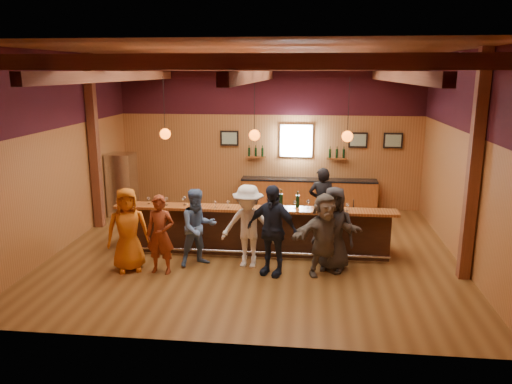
# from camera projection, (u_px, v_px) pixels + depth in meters

# --- Properties ---
(room) EXTENTS (9.04, 9.00, 4.52)m
(room) POSITION_uv_depth(u_px,v_px,m) (255.00, 111.00, 10.80)
(room) COLOR brown
(room) RESTS_ON ground
(bar_counter) EXTENTS (6.30, 1.07, 1.11)m
(bar_counter) POSITION_uv_depth(u_px,v_px,m) (256.00, 228.00, 11.53)
(bar_counter) COLOR black
(bar_counter) RESTS_ON ground
(back_bar_cabinet) EXTENTS (4.00, 0.52, 0.95)m
(back_bar_cabinet) POSITION_uv_depth(u_px,v_px,m) (308.00, 195.00, 14.86)
(back_bar_cabinet) COLOR brown
(back_bar_cabinet) RESTS_ON ground
(window) EXTENTS (0.95, 0.09, 0.95)m
(window) POSITION_uv_depth(u_px,v_px,m) (296.00, 141.00, 14.75)
(window) COLOR silver
(window) RESTS_ON room
(framed_pictures) EXTENTS (5.35, 0.05, 0.45)m
(framed_pictures) POSITION_uv_depth(u_px,v_px,m) (326.00, 140.00, 14.64)
(framed_pictures) COLOR black
(framed_pictures) RESTS_ON room
(wine_shelves) EXTENTS (3.00, 0.18, 0.30)m
(wine_shelves) POSITION_uv_depth(u_px,v_px,m) (296.00, 155.00, 14.79)
(wine_shelves) COLOR brown
(wine_shelves) RESTS_ON room
(pendant_lights) EXTENTS (4.24, 0.24, 1.37)m
(pendant_lights) POSITION_uv_depth(u_px,v_px,m) (255.00, 135.00, 10.87)
(pendant_lights) COLOR black
(pendant_lights) RESTS_ON room
(stainless_fridge) EXTENTS (0.70, 0.70, 1.80)m
(stainless_fridge) POSITION_uv_depth(u_px,v_px,m) (122.00, 185.00, 14.24)
(stainless_fridge) COLOR silver
(stainless_fridge) RESTS_ON ground
(customer_orange) EXTENTS (1.01, 0.86, 1.76)m
(customer_orange) POSITION_uv_depth(u_px,v_px,m) (128.00, 230.00, 10.27)
(customer_orange) COLOR #C25E12
(customer_orange) RESTS_ON ground
(customer_redvest) EXTENTS (0.63, 0.44, 1.64)m
(customer_redvest) POSITION_uv_depth(u_px,v_px,m) (160.00, 235.00, 10.15)
(customer_redvest) COLOR maroon
(customer_redvest) RESTS_ON ground
(customer_denim) EXTENTS (1.03, 0.98, 1.67)m
(customer_denim) POSITION_uv_depth(u_px,v_px,m) (198.00, 227.00, 10.56)
(customer_denim) COLOR #4C6A99
(customer_denim) RESTS_ON ground
(customer_white) EXTENTS (1.22, 0.80, 1.78)m
(customer_white) POSITION_uv_depth(u_px,v_px,m) (248.00, 226.00, 10.46)
(customer_white) COLOR white
(customer_white) RESTS_ON ground
(customer_navy) EXTENTS (1.19, 0.83, 1.88)m
(customer_navy) POSITION_uv_depth(u_px,v_px,m) (272.00, 230.00, 10.06)
(customer_navy) COLOR #1A2134
(customer_navy) RESTS_ON ground
(customer_brown) EXTENTS (1.63, 1.17, 1.70)m
(customer_brown) POSITION_uv_depth(u_px,v_px,m) (324.00, 235.00, 10.06)
(customer_brown) COLOR #625A4F
(customer_brown) RESTS_ON ground
(customer_dark) EXTENTS (0.97, 0.74, 1.78)m
(customer_dark) POSITION_uv_depth(u_px,v_px,m) (334.00, 229.00, 10.30)
(customer_dark) COLOR #28282B
(customer_dark) RESTS_ON ground
(bartender) EXTENTS (0.70, 0.50, 1.80)m
(bartender) POSITION_uv_depth(u_px,v_px,m) (322.00, 204.00, 12.21)
(bartender) COLOR black
(bartender) RESTS_ON ground
(ice_bucket) EXTENTS (0.24, 0.24, 0.26)m
(ice_bucket) POSITION_uv_depth(u_px,v_px,m) (273.00, 202.00, 11.07)
(ice_bucket) COLOR brown
(ice_bucket) RESTS_ON bar_counter
(bottle_a) EXTENTS (0.08, 0.08, 0.39)m
(bottle_a) POSITION_uv_depth(u_px,v_px,m) (281.00, 200.00, 11.13)
(bottle_a) COLOR black
(bottle_a) RESTS_ON bar_counter
(bottle_b) EXTENTS (0.08, 0.08, 0.37)m
(bottle_b) POSITION_uv_depth(u_px,v_px,m) (298.00, 201.00, 11.07)
(bottle_b) COLOR black
(bottle_b) RESTS_ON bar_counter
(glass_a) EXTENTS (0.07, 0.07, 0.17)m
(glass_a) POSITION_uv_depth(u_px,v_px,m) (149.00, 199.00, 11.35)
(glass_a) COLOR silver
(glass_a) RESTS_ON bar_counter
(glass_b) EXTENTS (0.08, 0.08, 0.19)m
(glass_b) POSITION_uv_depth(u_px,v_px,m) (166.00, 199.00, 11.24)
(glass_b) COLOR silver
(glass_b) RESTS_ON bar_counter
(glass_c) EXTENTS (0.09, 0.09, 0.20)m
(glass_c) POSITION_uv_depth(u_px,v_px,m) (184.00, 199.00, 11.25)
(glass_c) COLOR silver
(glass_c) RESTS_ON bar_counter
(glass_d) EXTENTS (0.07, 0.07, 0.16)m
(glass_d) POSITION_uv_depth(u_px,v_px,m) (215.00, 203.00, 11.03)
(glass_d) COLOR silver
(glass_d) RESTS_ON bar_counter
(glass_e) EXTENTS (0.07, 0.07, 0.16)m
(glass_e) POSITION_uv_depth(u_px,v_px,m) (228.00, 202.00, 11.05)
(glass_e) COLOR silver
(glass_e) RESTS_ON bar_counter
(glass_f) EXTENTS (0.08, 0.08, 0.17)m
(glass_f) POSITION_uv_depth(u_px,v_px,m) (295.00, 203.00, 11.00)
(glass_f) COLOR silver
(glass_f) RESTS_ON bar_counter
(glass_g) EXTENTS (0.08, 0.08, 0.19)m
(glass_g) POSITION_uv_depth(u_px,v_px,m) (308.00, 202.00, 11.02)
(glass_g) COLOR silver
(glass_g) RESTS_ON bar_counter
(glass_h) EXTENTS (0.08, 0.08, 0.17)m
(glass_h) POSITION_uv_depth(u_px,v_px,m) (347.00, 205.00, 10.79)
(glass_h) COLOR silver
(glass_h) RESTS_ON bar_counter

